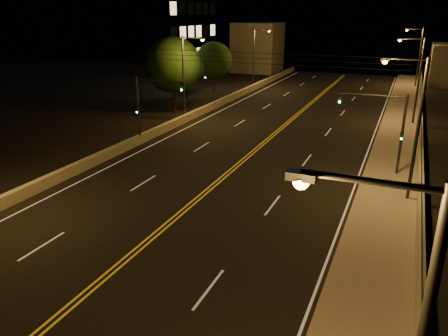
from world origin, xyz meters
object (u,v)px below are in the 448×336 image
at_px(streetlight_6, 256,54).
at_px(tree_0, 173,65).
at_px(traffic_signal_left, 148,103).
at_px(tree_1, 186,68).
at_px(streetlight_3, 418,54).
at_px(traffic_signal_right, 387,124).
at_px(streetlight_2, 416,76).
at_px(streetlight_1, 413,122).
at_px(streetlight_5, 186,73).
at_px(tree_2, 214,60).

relative_size(streetlight_6, tree_0, 1.03).
relative_size(traffic_signal_left, tree_1, 0.93).
xyz_separation_m(streetlight_6, traffic_signal_left, (1.14, -30.41, -1.29)).
height_order(streetlight_3, traffic_signal_right, streetlight_3).
bearing_deg(tree_0, streetlight_2, 8.39).
height_order(streetlight_1, streetlight_5, same).
relative_size(streetlight_2, streetlight_5, 1.00).
xyz_separation_m(traffic_signal_left, tree_1, (-7.16, 20.39, 0.24)).
bearing_deg(traffic_signal_right, streetlight_1, -70.04).
bearing_deg(traffic_signal_right, streetlight_6, 123.16).
distance_m(streetlight_1, tree_0, 29.76).
bearing_deg(streetlight_1, traffic_signal_right, 109.96).
relative_size(streetlight_1, streetlight_3, 1.00).
distance_m(tree_0, tree_1, 8.62).
height_order(streetlight_3, traffic_signal_left, streetlight_3).
distance_m(streetlight_2, tree_1, 27.80).
relative_size(streetlight_6, tree_2, 1.24).
xyz_separation_m(streetlight_1, tree_2, (-26.06, 30.35, -0.62)).
distance_m(streetlight_6, traffic_signal_right, 36.35).
xyz_separation_m(streetlight_5, tree_1, (-6.01, 11.45, -1.04)).
relative_size(streetlight_2, tree_0, 1.03).
bearing_deg(streetlight_3, streetlight_6, -153.76).
height_order(streetlight_1, tree_1, streetlight_1).
height_order(streetlight_5, tree_1, streetlight_5).
distance_m(streetlight_2, streetlight_6, 25.83).
bearing_deg(streetlight_5, streetlight_6, 90.00).
xyz_separation_m(streetlight_1, traffic_signal_left, (-20.27, 4.25, -1.29)).
bearing_deg(tree_1, streetlight_3, 36.88).
bearing_deg(tree_1, traffic_signal_right, -38.23).
height_order(streetlight_3, streetlight_6, same).
relative_size(traffic_signal_left, tree_0, 0.70).
relative_size(tree_0, tree_1, 1.33).
bearing_deg(streetlight_1, streetlight_3, 90.00).
relative_size(streetlight_3, streetlight_6, 1.00).
relative_size(streetlight_2, tree_1, 1.37).
distance_m(streetlight_3, traffic_signal_left, 45.72).
distance_m(streetlight_3, streetlight_5, 38.53).
distance_m(streetlight_1, traffic_signal_left, 20.75).
bearing_deg(streetlight_5, traffic_signal_right, -24.22).
relative_size(streetlight_1, traffic_signal_right, 1.48).
bearing_deg(traffic_signal_right, traffic_signal_left, 180.00).
xyz_separation_m(streetlight_2, traffic_signal_right, (-1.54, -15.96, -1.29)).
distance_m(streetlight_5, traffic_signal_right, 21.82).
distance_m(traffic_signal_right, tree_2, 35.82).
xyz_separation_m(streetlight_3, traffic_signal_left, (-20.27, -40.97, -1.29)).
bearing_deg(streetlight_2, tree_1, 170.82).
xyz_separation_m(streetlight_1, streetlight_6, (-21.41, 34.66, 0.00)).
bearing_deg(streetlight_2, streetlight_6, 145.98).
height_order(tree_0, tree_2, tree_0).
bearing_deg(traffic_signal_right, streetlight_3, 87.84).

